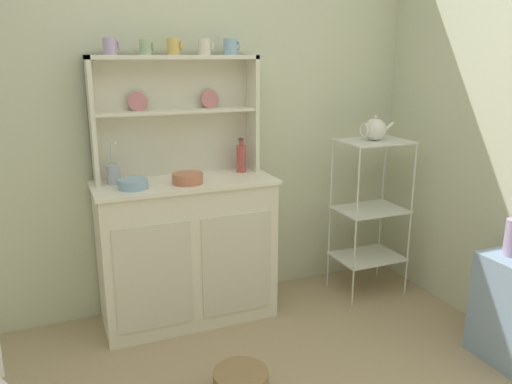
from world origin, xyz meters
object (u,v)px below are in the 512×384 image
Objects in this scene: hutch_cabinet at (187,249)px; cup_lilac_0 at (110,46)px; bowl_mixing_large at (133,184)px; jam_bottle at (241,158)px; bakers_rack at (371,202)px; utensil_jar at (114,174)px; floor_basket at (241,383)px; hutch_shelf_unit at (175,107)px; porcelain_teapot at (375,129)px.

cup_lilac_0 is (-0.35, 0.12, 1.18)m from hutch_cabinet.
bowl_mixing_large is 0.76× the size of jam_bottle.
utensil_jar reaches higher than bakers_rack.
jam_bottle is at bearing 68.55° from floor_basket.
bakers_rack reaches higher than bowl_mixing_large.
bowl_mixing_large is (-1.54, 0.04, 0.26)m from bakers_rack.
hutch_shelf_unit is at bearing 91.53° from floor_basket.
hutch_cabinet is at bearing 13.43° from bowl_mixing_large.
jam_bottle is (-0.85, 0.20, 0.33)m from bakers_rack.
hutch_shelf_unit is 1.59m from floor_basket.
hutch_cabinet is 6.56× the size of bowl_mixing_large.
bowl_mixing_large is (-0.31, -0.24, -0.39)m from hutch_shelf_unit.
hutch_shelf_unit is 4.62× the size of jam_bottle.
floor_basket is 1.34m from jam_bottle.
hutch_cabinet is 1.26m from bakers_rack.
hutch_cabinet is 11.79× the size of cup_lilac_0.
bowl_mixing_large is at bearing -166.57° from hutch_cabinet.
hutch_shelf_unit reaches higher than floor_basket.
bakers_rack is at bearing -1.52° from bowl_mixing_large.
floor_basket is (-1.21, -0.72, -0.58)m from bakers_rack.
utensil_jar is at bearing 168.66° from hutch_cabinet.
hutch_shelf_unit is 1.42m from bakers_rack.
utensil_jar reaches higher than floor_basket.
jam_bottle is at bearing 166.66° from porcelain_teapot.
jam_bottle is (0.36, 0.92, 0.91)m from floor_basket.
bowl_mixing_large is (-0.31, -0.07, 0.46)m from hutch_cabinet.
floor_basket is (0.03, -0.84, -0.39)m from hutch_cabinet.
floor_basket is 1.76m from porcelain_teapot.
cup_lilac_0 is 0.42× the size of jam_bottle.
hutch_cabinet is 0.63m from utensil_jar.
hutch_cabinet is at bearing -19.15° from cup_lilac_0.
bakers_rack is at bearing -6.75° from utensil_jar.
bakers_rack is 0.93m from jam_bottle.
hutch_shelf_unit reaches higher than jam_bottle.
jam_bottle reaches higher than floor_basket.
hutch_shelf_unit reaches higher than bowl_mixing_large.
floor_basket is (0.03, -1.00, -1.23)m from hutch_shelf_unit.
cup_lilac_0 is at bearing 171.52° from porcelain_teapot.
jam_bottle is at bearing -11.30° from hutch_shelf_unit.
hutch_cabinet is at bearing 174.72° from porcelain_teapot.
cup_lilac_0 reaches higher than porcelain_teapot.
utensil_jar is (-0.78, -0.01, -0.03)m from jam_bottle.
utensil_jar reaches higher than jam_bottle.
bakers_rack is at bearing -13.32° from jam_bottle.
bakers_rack reaches higher than hutch_cabinet.
jam_bottle reaches higher than hutch_cabinet.
jam_bottle is 0.78m from utensil_jar.
utensil_jar reaches higher than hutch_cabinet.
floor_basket is at bearing -65.55° from utensil_jar.
jam_bottle is at bearing 166.68° from bakers_rack.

